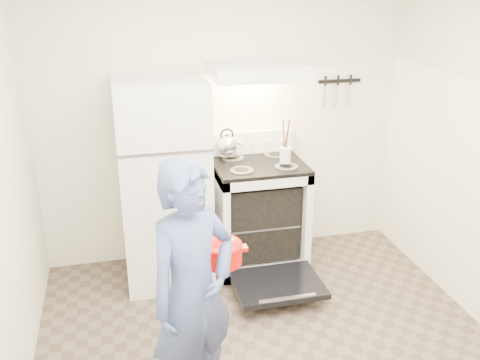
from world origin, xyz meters
The scene contains 14 objects.
back_wall centered at (0.00, 1.80, 1.25)m, with size 3.20×0.02×2.50m, color beige.
refrigerator centered at (-0.58, 1.45, 0.85)m, with size 0.70×0.70×1.70m, color silver.
stove_body centered at (0.23, 1.48, 0.46)m, with size 0.76×0.65×0.92m, color silver.
cooktop centered at (0.23, 1.48, 0.94)m, with size 0.76×0.65×0.03m, color black.
backsplash centered at (0.23, 1.76, 1.05)m, with size 0.76×0.07×0.20m, color silver.
oven_door centered at (0.23, 0.88, 0.12)m, with size 0.70×0.54×0.04m, color black.
oven_rack centered at (0.23, 1.48, 0.44)m, with size 0.60×0.52×0.01m, color slate.
range_hood centered at (0.23, 1.55, 1.71)m, with size 0.76×0.50×0.12m, color silver.
knife_strip centered at (1.05, 1.79, 1.55)m, with size 0.40×0.02×0.03m, color black.
pizza_stone centered at (0.17, 1.48, 0.45)m, with size 0.30×0.30×0.02m, color #846247.
tea_kettle centered at (-0.01, 1.66, 1.08)m, with size 0.22×0.18×0.26m, color #B5B5B9, non-canonical shape.
utensil_jar centered at (0.42, 1.35, 1.05)m, with size 0.09×0.09×0.13m, color silver.
person centered at (-0.58, -0.10, 0.79)m, with size 0.57×0.38×1.57m, color #3C567A.
dutch_oven centered at (-0.36, 0.20, 0.85)m, with size 0.33×0.26×0.22m, color red, non-canonical shape.
Camera 1 is at (-0.92, -2.63, 2.45)m, focal length 40.00 mm.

